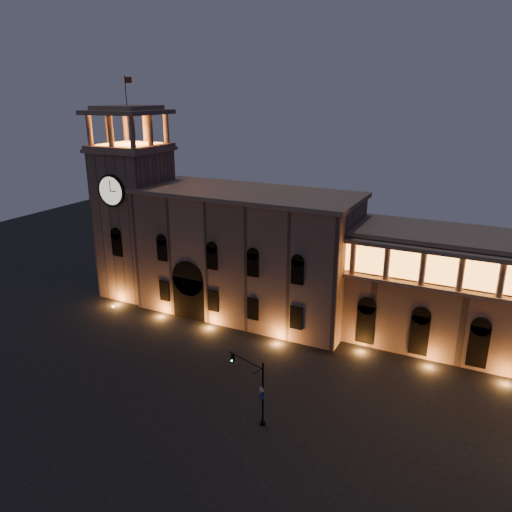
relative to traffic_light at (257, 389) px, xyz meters
The scene contains 4 objects.
ground 11.12m from the traffic_light, behind, with size 160.00×160.00×0.00m, color black.
government_building 26.10m from the traffic_light, 119.57° to the left, with size 30.80×12.80×17.60m.
clock_tower 38.69m from the traffic_light, 145.56° to the left, with size 9.80×9.80×32.40m.
traffic_light is the anchor object (origin of this frame).
Camera 1 is at (28.60, -36.86, 30.25)m, focal length 35.00 mm.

